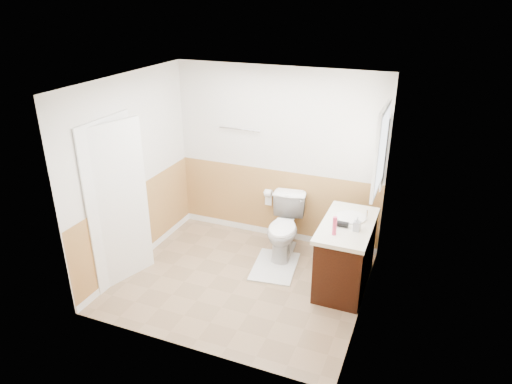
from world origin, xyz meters
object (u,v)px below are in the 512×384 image
at_px(vanity_cabinet, 346,256).
at_px(soap_dispenser, 357,224).
at_px(bath_mat, 275,266).
at_px(toilet, 285,227).
at_px(lotion_bottle, 335,226).

height_order(vanity_cabinet, soap_dispenser, soap_dispenser).
bearing_deg(bath_mat, toilet, 90.00).
height_order(bath_mat, soap_dispenser, soap_dispenser).
relative_size(toilet, vanity_cabinet, 0.75).
relative_size(lotion_bottle, soap_dispenser, 1.28).
relative_size(vanity_cabinet, soap_dispenser, 6.39).
height_order(toilet, vanity_cabinet, toilet).
xyz_separation_m(bath_mat, vanity_cabinet, (0.93, -0.03, 0.39)).
xyz_separation_m(vanity_cabinet, lotion_bottle, (-0.10, -0.33, 0.56)).
xyz_separation_m(toilet, lotion_bottle, (0.83, -0.74, 0.55)).
bearing_deg(bath_mat, soap_dispenser, -9.31).
height_order(lotion_bottle, soap_dispenser, lotion_bottle).
distance_m(toilet, bath_mat, 0.55).
bearing_deg(toilet, vanity_cabinet, -31.04).
bearing_deg(vanity_cabinet, toilet, 156.25).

